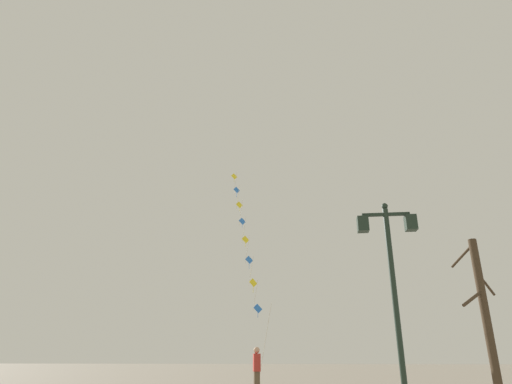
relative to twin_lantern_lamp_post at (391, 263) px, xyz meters
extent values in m
cylinder|color=#1E2D23|center=(0.00, 0.00, -1.06)|extent=(0.14, 0.14, 4.99)
sphere|color=#1E2D23|center=(0.00, 0.00, 1.51)|extent=(0.16, 0.16, 0.16)
cube|color=#1E2D23|center=(0.00, 0.00, 1.28)|extent=(1.21, 0.08, 0.08)
cube|color=#1E2D23|center=(-0.61, 0.00, 1.03)|extent=(0.28, 0.28, 0.40)
cube|color=beige|center=(-0.61, 0.00, 1.03)|extent=(0.19, 0.19, 0.30)
cube|color=#1E2D23|center=(0.61, 0.00, 1.03)|extent=(0.28, 0.28, 0.40)
cube|color=beige|center=(0.61, 0.00, 1.03)|extent=(0.19, 0.19, 0.30)
cylinder|color=silver|center=(-3.95, 8.13, -1.75)|extent=(0.81, 2.16, 3.27)
cylinder|color=silver|center=(-4.50, 9.63, 0.53)|extent=(0.34, 0.88, 1.32)
cylinder|color=silver|center=(-4.81, 10.49, 1.84)|extent=(0.34, 0.88, 1.32)
cylinder|color=silver|center=(-5.13, 11.34, 3.15)|extent=(0.34, 0.88, 1.32)
cylinder|color=silver|center=(-5.44, 12.20, 4.46)|extent=(0.34, 0.88, 1.32)
cylinder|color=silver|center=(-5.76, 13.06, 5.77)|extent=(0.34, 0.88, 1.32)
cylinder|color=silver|center=(-6.08, 13.92, 7.08)|extent=(0.34, 0.88, 1.32)
cylinder|color=silver|center=(-6.39, 14.78, 8.38)|extent=(0.34, 0.88, 1.32)
cube|color=blue|center=(-4.34, 9.20, -0.12)|extent=(0.40, 0.18, 0.43)
cylinder|color=blue|center=(-4.34, 9.20, -0.41)|extent=(0.03, 0.04, 0.24)
cube|color=yellow|center=(-4.66, 10.06, 1.19)|extent=(0.37, 0.23, 0.43)
cylinder|color=yellow|center=(-4.66, 10.06, 0.86)|extent=(0.04, 0.05, 0.32)
cube|color=blue|center=(-4.97, 10.92, 2.50)|extent=(0.42, 0.12, 0.43)
cylinder|color=blue|center=(-4.97, 10.92, 2.18)|extent=(0.02, 0.04, 0.29)
cube|color=yellow|center=(-5.29, 11.77, 3.80)|extent=(0.41, 0.14, 0.43)
cylinder|color=yellow|center=(-5.29, 11.77, 3.51)|extent=(0.03, 0.05, 0.24)
cube|color=blue|center=(-5.60, 12.63, 5.11)|extent=(0.40, 0.16, 0.43)
cylinder|color=blue|center=(-5.60, 12.63, 4.83)|extent=(0.03, 0.04, 0.22)
cube|color=yellow|center=(-5.92, 13.49, 6.42)|extent=(0.42, 0.12, 0.43)
cylinder|color=yellow|center=(-5.92, 13.49, 6.13)|extent=(0.02, 0.02, 0.23)
cube|color=blue|center=(-6.23, 14.35, 7.73)|extent=(0.40, 0.17, 0.43)
cylinder|color=blue|center=(-6.23, 14.35, 7.39)|extent=(0.02, 0.02, 0.33)
cube|color=yellow|center=(-6.55, 15.21, 9.04)|extent=(0.40, 0.17, 0.43)
cylinder|color=yellow|center=(-6.55, 15.21, 8.74)|extent=(0.03, 0.05, 0.25)
cube|color=#B22D26|center=(-4.00, 5.64, -2.38)|extent=(0.32, 0.42, 0.60)
sphere|color=tan|center=(-4.00, 5.64, -1.96)|extent=(0.22, 0.22, 0.22)
cylinder|color=#B22D26|center=(-4.05, 5.85, -2.21)|extent=(0.17, 0.40, 0.50)
cylinder|color=#423323|center=(3.37, 3.53, -1.06)|extent=(0.26, 0.26, 4.99)
cylinder|color=#423323|center=(3.11, 3.92, 0.97)|extent=(0.61, 0.85, 0.65)
cylinder|color=#423323|center=(3.66, 3.81, 0.00)|extent=(0.68, 0.64, 0.66)
cylinder|color=#423323|center=(2.96, 3.22, -0.50)|extent=(0.91, 0.72, 0.57)
camera|label=1|loc=(-2.17, -11.14, -2.20)|focal=30.60mm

